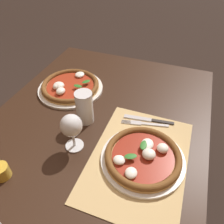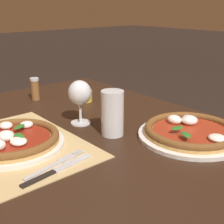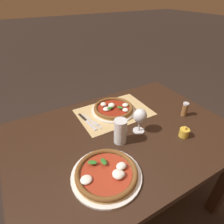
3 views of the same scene
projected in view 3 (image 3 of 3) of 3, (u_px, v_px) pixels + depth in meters
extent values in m
plane|color=black|center=(120.00, 202.00, 1.53)|extent=(24.00, 24.00, 0.00)
cube|color=black|center=(123.00, 136.00, 1.13)|extent=(1.32, 0.92, 0.04)
cube|color=black|center=(151.00, 121.00, 1.87)|extent=(0.07, 0.07, 0.70)
cube|color=black|center=(24.00, 169.00, 1.38)|extent=(0.07, 0.07, 0.70)
cube|color=tan|center=(114.00, 112.00, 1.30)|extent=(0.49, 0.34, 0.00)
cylinder|color=silver|center=(113.00, 110.00, 1.31)|extent=(0.30, 0.30, 0.01)
cylinder|color=tan|center=(113.00, 109.00, 1.30)|extent=(0.27, 0.27, 0.01)
torus|color=brown|center=(113.00, 108.00, 1.30)|extent=(0.27, 0.27, 0.02)
cylinder|color=maroon|center=(113.00, 108.00, 1.30)|extent=(0.22, 0.22, 0.00)
ellipsoid|color=white|center=(112.00, 105.00, 1.30)|extent=(0.05, 0.05, 0.03)
ellipsoid|color=white|center=(125.00, 105.00, 1.32)|extent=(0.04, 0.04, 0.02)
ellipsoid|color=white|center=(107.00, 109.00, 1.28)|extent=(0.06, 0.05, 0.02)
ellipsoid|color=white|center=(103.00, 104.00, 1.32)|extent=(0.04, 0.04, 0.03)
ellipsoid|color=white|center=(125.00, 110.00, 1.26)|extent=(0.04, 0.04, 0.02)
ellipsoid|color=#286B23|center=(110.00, 108.00, 1.27)|extent=(0.04, 0.02, 0.00)
ellipsoid|color=#286B23|center=(120.00, 107.00, 1.27)|extent=(0.04, 0.05, 0.00)
cylinder|color=silver|center=(106.00, 175.00, 0.86)|extent=(0.33, 0.33, 0.01)
cylinder|color=tan|center=(106.00, 174.00, 0.86)|extent=(0.29, 0.29, 0.01)
torus|color=brown|center=(106.00, 172.00, 0.85)|extent=(0.29, 0.29, 0.02)
cylinder|color=maroon|center=(106.00, 173.00, 0.85)|extent=(0.24, 0.24, 0.00)
ellipsoid|color=white|center=(118.00, 174.00, 0.83)|extent=(0.05, 0.05, 0.03)
ellipsoid|color=white|center=(121.00, 166.00, 0.87)|extent=(0.05, 0.04, 0.03)
ellipsoid|color=white|center=(121.00, 174.00, 0.83)|extent=(0.04, 0.04, 0.03)
ellipsoid|color=white|center=(86.00, 180.00, 0.81)|extent=(0.05, 0.05, 0.02)
ellipsoid|color=#286B23|center=(104.00, 161.00, 0.88)|extent=(0.03, 0.05, 0.00)
ellipsoid|color=#286B23|center=(92.00, 162.00, 0.88)|extent=(0.05, 0.04, 0.00)
cylinder|color=silver|center=(139.00, 131.00, 1.13)|extent=(0.07, 0.07, 0.00)
cylinder|color=silver|center=(139.00, 126.00, 1.12)|extent=(0.01, 0.01, 0.06)
ellipsoid|color=silver|center=(140.00, 116.00, 1.07)|extent=(0.08, 0.08, 0.08)
ellipsoid|color=#AD5B14|center=(140.00, 117.00, 1.08)|extent=(0.07, 0.07, 0.05)
cylinder|color=silver|center=(120.00, 131.00, 1.02)|extent=(0.07, 0.07, 0.15)
cylinder|color=black|center=(120.00, 133.00, 1.03)|extent=(0.07, 0.07, 0.12)
cylinder|color=silver|center=(121.00, 124.00, 0.99)|extent=(0.07, 0.07, 0.02)
cube|color=#B7B7BC|center=(88.00, 118.00, 1.24)|extent=(0.04, 0.11, 0.00)
cube|color=#B7B7BC|center=(95.00, 124.00, 1.19)|extent=(0.03, 0.05, 0.00)
cylinder|color=#B7B7BC|center=(98.00, 127.00, 1.16)|extent=(0.01, 0.04, 0.00)
cylinder|color=#B7B7BC|center=(99.00, 127.00, 1.16)|extent=(0.01, 0.04, 0.00)
cylinder|color=#B7B7BC|center=(100.00, 127.00, 1.16)|extent=(0.01, 0.04, 0.00)
cylinder|color=#B7B7BC|center=(101.00, 126.00, 1.17)|extent=(0.01, 0.04, 0.00)
cube|color=black|center=(83.00, 117.00, 1.25)|extent=(0.03, 0.10, 0.01)
cube|color=#B7B7BC|center=(91.00, 125.00, 1.17)|extent=(0.03, 0.12, 0.00)
cylinder|color=gold|center=(184.00, 133.00, 1.08)|extent=(0.06, 0.06, 0.05)
cylinder|color=silver|center=(184.00, 134.00, 1.09)|extent=(0.04, 0.04, 0.03)
ellipsoid|color=#F9C64C|center=(185.00, 128.00, 1.06)|extent=(0.01, 0.01, 0.02)
cylinder|color=brown|center=(185.00, 110.00, 1.25)|extent=(0.04, 0.04, 0.08)
cylinder|color=#BCBCC1|center=(186.00, 104.00, 1.22)|extent=(0.04, 0.04, 0.01)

